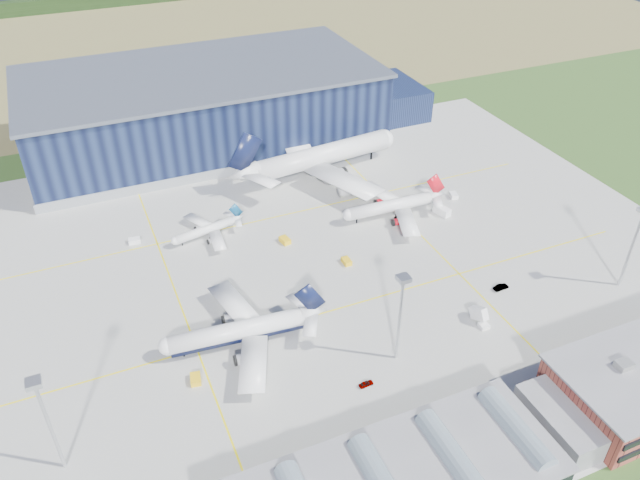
{
  "coord_description": "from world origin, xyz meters",
  "views": [
    {
      "loc": [
        -44.55,
        -113.87,
        100.77
      ],
      "look_at": [
        7.43,
        6.66,
        9.19
      ],
      "focal_mm": 35.0,
      "sensor_mm": 36.0,
      "label": 1
    }
  ],
  "objects_px": {
    "light_mast_center": "(401,305)",
    "airliner_red": "(390,200)",
    "gse_cart_a": "(454,195)",
    "airliner_navy": "(236,323)",
    "car_a": "(366,384)",
    "light_mast_west": "(44,411)",
    "airliner_widebody": "(323,145)",
    "gse_van_b": "(442,211)",
    "gse_tug_a": "(346,261)",
    "light_mast_east": "(636,235)",
    "gse_tug_c": "(285,240)",
    "airstair": "(478,316)",
    "gse_tug_b": "(196,379)",
    "gse_cart_b": "(134,241)",
    "car_b": "(501,287)",
    "airliner_regional": "(205,226)",
    "hangar": "(211,108)"
  },
  "relations": [
    {
      "from": "gse_van_b",
      "to": "car_a",
      "type": "height_order",
      "value": "gse_van_b"
    },
    {
      "from": "airliner_regional",
      "to": "gse_cart_b",
      "type": "distance_m",
      "value": 19.98
    },
    {
      "from": "gse_tug_b",
      "to": "gse_cart_b",
      "type": "bearing_deg",
      "value": 103.4
    },
    {
      "from": "airliner_navy",
      "to": "gse_van_b",
      "type": "xyz_separation_m",
      "value": [
        72.45,
        28.72,
        -5.2
      ]
    },
    {
      "from": "airliner_red",
      "to": "gse_van_b",
      "type": "xyz_separation_m",
      "value": [
        14.94,
        -5.28,
        -4.34
      ]
    },
    {
      "from": "gse_tug_a",
      "to": "gse_tug_b",
      "type": "bearing_deg",
      "value": -152.62
    },
    {
      "from": "gse_cart_a",
      "to": "gse_cart_b",
      "type": "relative_size",
      "value": 1.01
    },
    {
      "from": "hangar",
      "to": "airliner_navy",
      "type": "distance_m",
      "value": 109.53
    },
    {
      "from": "gse_tug_c",
      "to": "gse_cart_b",
      "type": "xyz_separation_m",
      "value": [
        -38.79,
        16.64,
        -0.05
      ]
    },
    {
      "from": "light_mast_east",
      "to": "gse_cart_a",
      "type": "xyz_separation_m",
      "value": [
        -14.64,
        53.72,
        -14.73
      ]
    },
    {
      "from": "gse_tug_c",
      "to": "airliner_navy",
      "type": "bearing_deg",
      "value": -135.7
    },
    {
      "from": "gse_tug_a",
      "to": "gse_cart_b",
      "type": "xyz_separation_m",
      "value": [
        -50.51,
        32.25,
        0.03
      ]
    },
    {
      "from": "light_mast_east",
      "to": "gse_van_b",
      "type": "relative_size",
      "value": 4.38
    },
    {
      "from": "gse_tug_b",
      "to": "light_mast_east",
      "type": "bearing_deg",
      "value": 4.58
    },
    {
      "from": "light_mast_center",
      "to": "car_b",
      "type": "bearing_deg",
      "value": 16.22
    },
    {
      "from": "airliner_navy",
      "to": "light_mast_west",
      "type": "bearing_deg",
      "value": 29.77
    },
    {
      "from": "airliner_navy",
      "to": "airliner_widebody",
      "type": "xyz_separation_m",
      "value": [
        49.91,
        66.47,
        3.72
      ]
    },
    {
      "from": "airstair",
      "to": "gse_van_b",
      "type": "bearing_deg",
      "value": 60.84
    },
    {
      "from": "light_mast_center",
      "to": "gse_van_b",
      "type": "distance_m",
      "value": 64.13
    },
    {
      "from": "hangar",
      "to": "gse_tug_c",
      "type": "relative_size",
      "value": 42.18
    },
    {
      "from": "car_b",
      "to": "airliner_navy",
      "type": "bearing_deg",
      "value": 80.25
    },
    {
      "from": "gse_tug_c",
      "to": "airstair",
      "type": "xyz_separation_m",
      "value": [
        30.66,
        -48.52,
        0.71
      ]
    },
    {
      "from": "gse_cart_a",
      "to": "gse_van_b",
      "type": "relative_size",
      "value": 0.62
    },
    {
      "from": "airliner_navy",
      "to": "airliner_widebody",
      "type": "relative_size",
      "value": 0.63
    },
    {
      "from": "airliner_navy",
      "to": "airliner_red",
      "type": "xyz_separation_m",
      "value": [
        57.51,
        34.0,
        -0.86
      ]
    },
    {
      "from": "gse_cart_a",
      "to": "car_a",
      "type": "bearing_deg",
      "value": -120.38
    },
    {
      "from": "airliner_red",
      "to": "airstair",
      "type": "xyz_separation_m",
      "value": [
        -2.86,
        -49.04,
        -4.08
      ]
    },
    {
      "from": "light_mast_west",
      "to": "light_mast_center",
      "type": "bearing_deg",
      "value": 0.0
    },
    {
      "from": "car_b",
      "to": "airliner_widebody",
      "type": "bearing_deg",
      "value": 9.65
    },
    {
      "from": "light_mast_center",
      "to": "airliner_red",
      "type": "relative_size",
      "value": 0.68
    },
    {
      "from": "airliner_regional",
      "to": "light_mast_center",
      "type": "bearing_deg",
      "value": 101.55
    },
    {
      "from": "gse_tug_c",
      "to": "airliner_regional",
      "type": "bearing_deg",
      "value": 139.98
    },
    {
      "from": "light_mast_center",
      "to": "gse_tug_b",
      "type": "height_order",
      "value": "light_mast_center"
    },
    {
      "from": "gse_cart_a",
      "to": "airliner_navy",
      "type": "bearing_deg",
      "value": -140.78
    },
    {
      "from": "gse_cart_b",
      "to": "car_b",
      "type": "bearing_deg",
      "value": -117.64
    },
    {
      "from": "gse_van_b",
      "to": "gse_tug_c",
      "type": "xyz_separation_m",
      "value": [
        -48.46,
        4.77,
        -0.45
      ]
    },
    {
      "from": "gse_tug_c",
      "to": "airstair",
      "type": "distance_m",
      "value": 57.41
    },
    {
      "from": "light_mast_east",
      "to": "airliner_regional",
      "type": "bearing_deg",
      "value": 145.55
    },
    {
      "from": "light_mast_east",
      "to": "gse_cart_a",
      "type": "distance_m",
      "value": 57.59
    },
    {
      "from": "light_mast_west",
      "to": "gse_tug_b",
      "type": "xyz_separation_m",
      "value": [
        27.44,
        10.75,
        -14.73
      ]
    },
    {
      "from": "gse_van_b",
      "to": "gse_tug_a",
      "type": "bearing_deg",
      "value": 179.45
    },
    {
      "from": "gse_cart_a",
      "to": "airstair",
      "type": "distance_m",
      "value": 57.3
    },
    {
      "from": "light_mast_west",
      "to": "light_mast_center",
      "type": "distance_m",
      "value": 70.0
    },
    {
      "from": "gse_tug_a",
      "to": "gse_cart_a",
      "type": "height_order",
      "value": "gse_cart_a"
    },
    {
      "from": "gse_cart_b",
      "to": "car_b",
      "type": "relative_size",
      "value": 0.78
    },
    {
      "from": "light_mast_west",
      "to": "gse_cart_a",
      "type": "bearing_deg",
      "value": 24.05
    },
    {
      "from": "gse_tug_c",
      "to": "car_b",
      "type": "xyz_separation_m",
      "value": [
        43.05,
        -40.97,
        -0.08
      ]
    },
    {
      "from": "airliner_regional",
      "to": "car_b",
      "type": "height_order",
      "value": "airliner_regional"
    },
    {
      "from": "airstair",
      "to": "car_b",
      "type": "height_order",
      "value": "airstair"
    },
    {
      "from": "gse_tug_c",
      "to": "car_a",
      "type": "relative_size",
      "value": 1.06
    }
  ]
}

